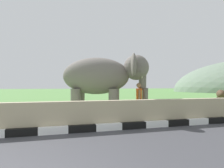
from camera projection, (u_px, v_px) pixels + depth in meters
The scene contains 5 objects.
striped_curb at pixel (5, 133), 6.00m from camera, with size 16.20×0.20×0.24m.
barrier_parapet at pixel (84, 116), 6.98m from camera, with size 28.00×0.36×1.00m, color tan.
elephant at pixel (104, 77), 9.52m from camera, with size 4.06×3.12×2.94m.
person_handler at pixel (139, 99), 9.37m from camera, with size 0.36×0.65×1.66m.
cow_mid at pixel (221, 94), 15.65m from camera, with size 1.50×1.75×1.23m.
Camera 1 is at (0.87, -3.01, 1.51)m, focal length 32.90 mm.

